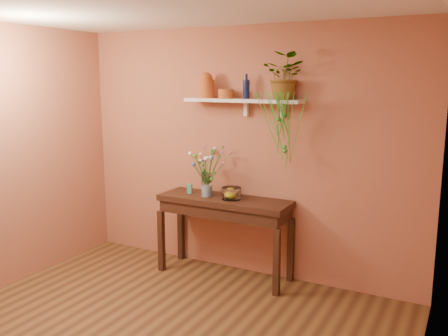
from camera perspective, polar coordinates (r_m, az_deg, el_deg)
name	(u,v)px	position (r m, az deg, el deg)	size (l,w,h in m)	color
room	(126,189)	(3.60, -11.58, -2.44)	(4.04, 4.04, 2.70)	brown
sideboard	(224,209)	(5.21, 0.04, -4.92)	(1.45, 0.47, 0.88)	#371E13
wall_shelf	(244,101)	(5.07, 2.34, 7.95)	(1.30, 0.24, 0.19)	white
terracotta_jug	(206,86)	(5.25, -2.11, 9.72)	(0.21, 0.21, 0.28)	#B65525
terracotta_pot	(226,94)	(5.14, 0.24, 8.79)	(0.16, 0.16, 0.10)	#B65525
blue_bottle	(246,89)	(5.07, 2.66, 9.37)	(0.07, 0.07, 0.26)	#0D1439
spider_plant	(286,76)	(4.91, 7.33, 10.77)	(0.42, 0.36, 0.47)	#338329
plant_fronds	(282,125)	(4.78, 6.89, 5.06)	(0.54, 0.27, 0.76)	#338329
glass_vase	(207,187)	(5.23, -2.05, -2.22)	(0.12, 0.12, 0.25)	white
bouquet	(206,162)	(5.18, -2.10, 0.73)	(0.43, 0.53, 0.42)	#386B28
glass_bowl	(231,194)	(5.12, 0.89, -3.07)	(0.21, 0.21, 0.13)	white
lemon	(231,194)	(5.13, 0.78, -3.16)	(0.08, 0.08, 0.08)	#FFF81A
carton	(190,189)	(5.38, -4.10, -2.47)	(0.05, 0.04, 0.11)	teal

